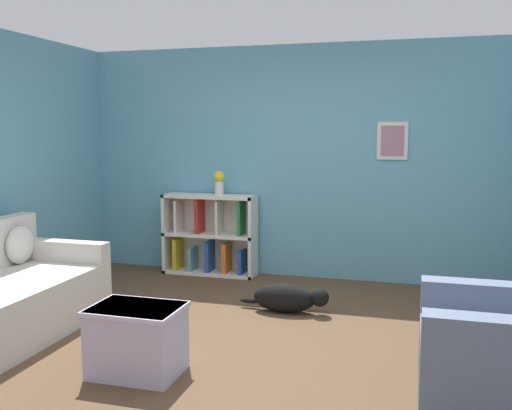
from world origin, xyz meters
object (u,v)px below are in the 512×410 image
(bookshelf, at_px, (210,236))
(vase, at_px, (219,181))
(coffee_table, at_px, (137,338))
(dog, at_px, (288,298))

(bookshelf, relative_size, vase, 3.90)
(coffee_table, xyz_separation_m, vase, (-0.37, 2.73, 0.83))
(bookshelf, distance_m, vase, 0.65)
(coffee_table, height_order, dog, coffee_table)
(dog, height_order, vase, vase)
(bookshelf, xyz_separation_m, coffee_table, (0.49, -2.75, -0.19))
(coffee_table, bearing_deg, bookshelf, 100.12)
(dog, xyz_separation_m, vase, (-1.07, 1.14, 0.95))
(bookshelf, distance_m, dog, 1.69)
(coffee_table, distance_m, vase, 2.87)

